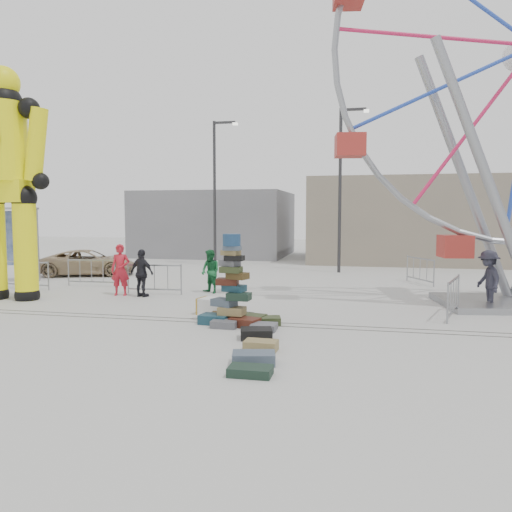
% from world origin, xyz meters
% --- Properties ---
extents(ground, '(90.00, 90.00, 0.00)m').
position_xyz_m(ground, '(0.00, 0.00, 0.00)').
color(ground, '#9E9E99').
rests_on(ground, ground).
extents(track_line_near, '(40.00, 0.04, 0.01)m').
position_xyz_m(track_line_near, '(0.00, 0.60, 0.00)').
color(track_line_near, '#47443F').
rests_on(track_line_near, ground).
extents(track_line_far, '(40.00, 0.04, 0.01)m').
position_xyz_m(track_line_far, '(0.00, 1.00, 0.00)').
color(track_line_far, '#47443F').
rests_on(track_line_far, ground).
extents(building_right, '(12.00, 8.00, 5.00)m').
position_xyz_m(building_right, '(7.00, 20.00, 2.50)').
color(building_right, gray).
rests_on(building_right, ground).
extents(building_left, '(10.00, 8.00, 4.40)m').
position_xyz_m(building_left, '(-6.00, 22.00, 2.20)').
color(building_left, gray).
rests_on(building_left, ground).
extents(lamp_post_right, '(1.41, 0.25, 8.00)m').
position_xyz_m(lamp_post_right, '(3.09, 13.00, 4.48)').
color(lamp_post_right, '#2D2D30').
rests_on(lamp_post_right, ground).
extents(lamp_post_left, '(1.41, 0.25, 8.00)m').
position_xyz_m(lamp_post_left, '(-3.91, 15.00, 4.48)').
color(lamp_post_left, '#2D2D30').
rests_on(lamp_post_left, ground).
extents(suitcase_tower, '(1.75, 1.48, 2.37)m').
position_xyz_m(suitcase_tower, '(0.82, 0.64, 0.66)').
color(suitcase_tower, '#1B4151').
rests_on(suitcase_tower, ground).
extents(crash_test_dummy, '(3.15, 1.39, 7.96)m').
position_xyz_m(crash_test_dummy, '(-7.47, 2.73, 4.20)').
color(crash_test_dummy, black).
rests_on(crash_test_dummy, ground).
extents(steamer_trunk, '(1.09, 0.77, 0.46)m').
position_xyz_m(steamer_trunk, '(0.05, 1.70, 0.23)').
color(steamer_trunk, silver).
rests_on(steamer_trunk, ground).
extents(row_case_0, '(0.75, 0.61, 0.21)m').
position_xyz_m(row_case_0, '(1.75, 0.74, 0.10)').
color(row_case_0, '#354120').
rests_on(row_case_0, ground).
extents(row_case_1, '(0.63, 0.55, 0.17)m').
position_xyz_m(row_case_1, '(1.78, 0.09, 0.09)').
color(row_case_1, slate).
rests_on(row_case_1, ground).
extents(row_case_2, '(0.84, 0.70, 0.24)m').
position_xyz_m(row_case_2, '(1.77, -0.77, 0.12)').
color(row_case_2, black).
rests_on(row_case_2, ground).
extents(row_case_3, '(0.72, 0.46, 0.22)m').
position_xyz_m(row_case_3, '(2.08, -1.74, 0.11)').
color(row_case_3, '#95804B').
rests_on(row_case_3, ground).
extents(row_case_4, '(0.91, 0.65, 0.23)m').
position_xyz_m(row_case_4, '(2.13, -2.69, 0.11)').
color(row_case_4, '#4B5B6C').
rests_on(row_case_4, ground).
extents(row_case_5, '(0.78, 0.48, 0.17)m').
position_xyz_m(row_case_5, '(2.22, -3.39, 0.08)').
color(row_case_5, '#1B3024').
rests_on(row_case_5, ground).
extents(barricade_dummy_a, '(2.00, 0.29, 1.10)m').
position_xyz_m(barricade_dummy_a, '(-8.47, 4.86, 0.55)').
color(barricade_dummy_a, gray).
rests_on(barricade_dummy_a, ground).
extents(barricade_dummy_b, '(2.00, 0.17, 1.10)m').
position_xyz_m(barricade_dummy_b, '(-6.45, 6.09, 0.55)').
color(barricade_dummy_b, gray).
rests_on(barricade_dummy_b, ground).
extents(barricade_dummy_c, '(2.00, 0.21, 1.10)m').
position_xyz_m(barricade_dummy_c, '(-3.17, 4.76, 0.55)').
color(barricade_dummy_c, gray).
rests_on(barricade_dummy_c, ground).
extents(barricade_wheel_front, '(0.69, 1.94, 1.10)m').
position_xyz_m(barricade_wheel_front, '(6.65, 2.77, 0.55)').
color(barricade_wheel_front, gray).
rests_on(barricade_wheel_front, ground).
extents(barricade_wheel_back, '(0.96, 1.84, 1.10)m').
position_xyz_m(barricade_wheel_back, '(6.49, 9.67, 0.55)').
color(barricade_wheel_back, gray).
rests_on(barricade_wheel_back, ground).
extents(pedestrian_red, '(0.74, 0.55, 1.83)m').
position_xyz_m(pedestrian_red, '(-4.25, 4.27, 0.91)').
color(pedestrian_red, red).
rests_on(pedestrian_red, ground).
extents(pedestrian_green, '(0.98, 0.93, 1.59)m').
position_xyz_m(pedestrian_green, '(-1.28, 5.45, 0.80)').
color(pedestrian_green, '#175D2E').
rests_on(pedestrian_green, ground).
extents(pedestrian_black, '(1.05, 0.68, 1.67)m').
position_xyz_m(pedestrian_black, '(-3.36, 4.14, 0.83)').
color(pedestrian_black, black).
rests_on(pedestrian_black, ground).
extents(pedestrian_grey, '(0.91, 1.28, 1.79)m').
position_xyz_m(pedestrian_grey, '(7.92, 4.39, 0.90)').
color(pedestrian_grey, '#262633').
rests_on(pedestrian_grey, ground).
extents(parked_suv, '(4.76, 3.28, 1.21)m').
position_xyz_m(parked_suv, '(-8.52, 9.34, 0.60)').
color(parked_suv, tan).
rests_on(parked_suv, ground).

